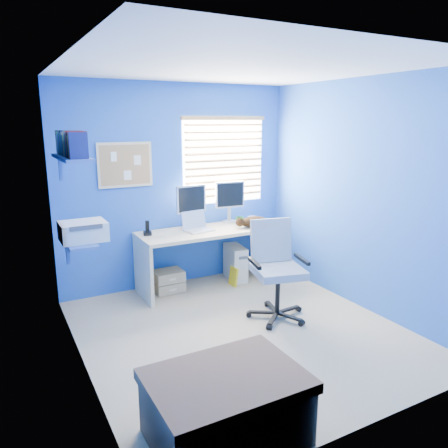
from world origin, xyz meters
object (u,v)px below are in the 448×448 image
desk (209,258)px  office_chair (276,282)px  laptop (199,222)px  tower_pc (235,263)px  cat (254,222)px

desk → office_chair: size_ratio=1.70×
laptop → tower_pc: bearing=-1.3°
tower_pc → office_chair: 1.21m
tower_pc → office_chair: (-0.18, -1.18, 0.16)m
cat → office_chair: 1.11m
desk → laptop: size_ratio=5.31×
cat → office_chair: bearing=-106.5°
desk → cat: (0.56, -0.13, 0.44)m
tower_pc → office_chair: bearing=-90.0°
desk → cat: cat is taller
laptop → office_chair: 1.26m
desk → office_chair: bearing=-77.8°
desk → tower_pc: bearing=9.9°
cat → tower_pc: (-0.15, 0.20, -0.58)m
desk → laptop: laptop is taller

